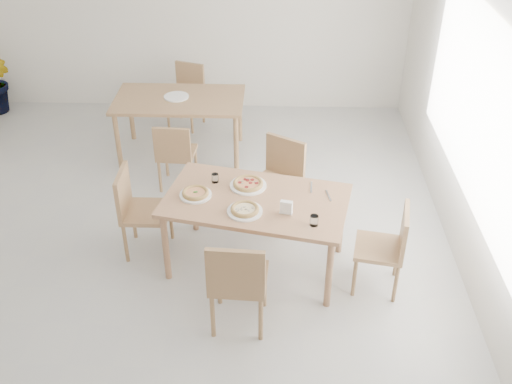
{
  "coord_description": "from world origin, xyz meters",
  "views": [
    {
      "loc": [
        1.24,
        -4.44,
        3.73
      ],
      "look_at": [
        1.08,
        -0.03,
        0.82
      ],
      "focal_mm": 42.0,
      "sensor_mm": 36.0,
      "label": 1
    }
  ],
  "objects_px": {
    "plate_margherita": "(196,195)",
    "napkin_holder": "(286,208)",
    "second_table": "(179,104)",
    "main_table": "(256,206)",
    "plate_empty": "(176,97)",
    "chair_north": "(279,176)",
    "chair_south": "(238,279)",
    "chair_back_n": "(187,90)",
    "plate_pepperoni": "(248,185)",
    "pizza_margherita": "(195,193)",
    "chair_west": "(137,206)",
    "tumbler_b": "(215,178)",
    "chair_back_s": "(175,152)",
    "tumbler_a": "(314,220)",
    "pizza_pepperoni": "(248,183)",
    "chair_east": "(389,244)",
    "pizza_mushroom": "(245,209)",
    "plate_mushroom": "(245,211)"
  },
  "relations": [
    {
      "from": "chair_west",
      "to": "chair_back_s",
      "type": "distance_m",
      "value": 1.14
    },
    {
      "from": "chair_south",
      "to": "chair_back_s",
      "type": "xyz_separation_m",
      "value": [
        -0.83,
        2.14,
        -0.06
      ]
    },
    {
      "from": "main_table",
      "to": "second_table",
      "type": "height_order",
      "value": "same"
    },
    {
      "from": "napkin_holder",
      "to": "plate_empty",
      "type": "height_order",
      "value": "napkin_holder"
    },
    {
      "from": "tumbler_b",
      "to": "chair_back_s",
      "type": "height_order",
      "value": "tumbler_b"
    },
    {
      "from": "chair_north",
      "to": "pizza_pepperoni",
      "type": "xyz_separation_m",
      "value": [
        -0.29,
        -0.56,
        0.26
      ]
    },
    {
      "from": "pizza_pepperoni",
      "to": "plate_empty",
      "type": "bearing_deg",
      "value": 116.23
    },
    {
      "from": "chair_west",
      "to": "chair_east",
      "type": "bearing_deg",
      "value": -101.38
    },
    {
      "from": "pizza_pepperoni",
      "to": "main_table",
      "type": "bearing_deg",
      "value": -68.59
    },
    {
      "from": "main_table",
      "to": "pizza_pepperoni",
      "type": "bearing_deg",
      "value": 123.54
    },
    {
      "from": "chair_south",
      "to": "chair_back_n",
      "type": "xyz_separation_m",
      "value": [
        -0.91,
        3.78,
        -0.06
      ]
    },
    {
      "from": "plate_margherita",
      "to": "plate_empty",
      "type": "bearing_deg",
      "value": 103.02
    },
    {
      "from": "chair_south",
      "to": "plate_mushroom",
      "type": "xyz_separation_m",
      "value": [
        0.03,
        0.63,
        0.22
      ]
    },
    {
      "from": "plate_pepperoni",
      "to": "pizza_mushroom",
      "type": "relative_size",
      "value": 1.04
    },
    {
      "from": "pizza_pepperoni",
      "to": "tumbler_b",
      "type": "distance_m",
      "value": 0.32
    },
    {
      "from": "chair_south",
      "to": "pizza_pepperoni",
      "type": "bearing_deg",
      "value": -88.99
    },
    {
      "from": "second_table",
      "to": "plate_margherita",
      "type": "bearing_deg",
      "value": -77.82
    },
    {
      "from": "chair_west",
      "to": "tumbler_b",
      "type": "relative_size",
      "value": 10.47
    },
    {
      "from": "main_table",
      "to": "chair_back_n",
      "type": "distance_m",
      "value": 3.13
    },
    {
      "from": "main_table",
      "to": "chair_west",
      "type": "xyz_separation_m",
      "value": [
        -1.13,
        0.18,
        -0.16
      ]
    },
    {
      "from": "chair_south",
      "to": "pizza_pepperoni",
      "type": "relative_size",
      "value": 2.78
    },
    {
      "from": "chair_north",
      "to": "chair_west",
      "type": "bearing_deg",
      "value": -125.84
    },
    {
      "from": "chair_west",
      "to": "main_table",
      "type": "bearing_deg",
      "value": -99.42
    },
    {
      "from": "pizza_margherita",
      "to": "tumbler_b",
      "type": "distance_m",
      "value": 0.28
    },
    {
      "from": "napkin_holder",
      "to": "second_table",
      "type": "relative_size",
      "value": 0.08
    },
    {
      "from": "plate_margherita",
      "to": "plate_pepperoni",
      "type": "xyz_separation_m",
      "value": [
        0.46,
        0.17,
        0.0
      ]
    },
    {
      "from": "chair_south",
      "to": "chair_west",
      "type": "height_order",
      "value": "chair_south"
    },
    {
      "from": "plate_pepperoni",
      "to": "pizza_margherita",
      "type": "bearing_deg",
      "value": -159.5
    },
    {
      "from": "chair_north",
      "to": "tumbler_a",
      "type": "bearing_deg",
      "value": -45.28
    },
    {
      "from": "chair_west",
      "to": "chair_east",
      "type": "relative_size",
      "value": 1.05
    },
    {
      "from": "tumbler_a",
      "to": "second_table",
      "type": "bearing_deg",
      "value": 121.06
    },
    {
      "from": "plate_pepperoni",
      "to": "chair_back_n",
      "type": "height_order",
      "value": "chair_back_n"
    },
    {
      "from": "main_table",
      "to": "plate_empty",
      "type": "height_order",
      "value": "plate_empty"
    },
    {
      "from": "plate_mushroom",
      "to": "plate_pepperoni",
      "type": "height_order",
      "value": "same"
    },
    {
      "from": "chair_south",
      "to": "napkin_holder",
      "type": "bearing_deg",
      "value": -118.94
    },
    {
      "from": "chair_back_s",
      "to": "plate_empty",
      "type": "distance_m",
      "value": 0.87
    },
    {
      "from": "chair_back_s",
      "to": "plate_mushroom",
      "type": "bearing_deg",
      "value": 122.62
    },
    {
      "from": "pizza_mushroom",
      "to": "pizza_pepperoni",
      "type": "relative_size",
      "value": 0.97
    },
    {
      "from": "chair_south",
      "to": "chair_back_n",
      "type": "distance_m",
      "value": 3.89
    },
    {
      "from": "plate_pepperoni",
      "to": "chair_back_s",
      "type": "height_order",
      "value": "chair_back_s"
    },
    {
      "from": "plate_margherita",
      "to": "napkin_holder",
      "type": "relative_size",
      "value": 2.26
    },
    {
      "from": "chair_west",
      "to": "second_table",
      "type": "relative_size",
      "value": 0.57
    },
    {
      "from": "chair_north",
      "to": "plate_margherita",
      "type": "xyz_separation_m",
      "value": [
        -0.75,
        -0.74,
        0.24
      ]
    },
    {
      "from": "plate_pepperoni",
      "to": "plate_empty",
      "type": "distance_m",
      "value": 2.15
    },
    {
      "from": "tumbler_b",
      "to": "plate_margherita",
      "type": "bearing_deg",
      "value": -123.06
    },
    {
      "from": "chair_south",
      "to": "chair_west",
      "type": "bearing_deg",
      "value": -42.04
    },
    {
      "from": "chair_north",
      "to": "main_table",
      "type": "bearing_deg",
      "value": -74.67
    },
    {
      "from": "chair_back_s",
      "to": "tumbler_a",
      "type": "bearing_deg",
      "value": 133.8
    },
    {
      "from": "tumbler_a",
      "to": "plate_margherita",
      "type": "bearing_deg",
      "value": 158.77
    },
    {
      "from": "pizza_mushroom",
      "to": "napkin_holder",
      "type": "relative_size",
      "value": 2.53
    }
  ]
}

